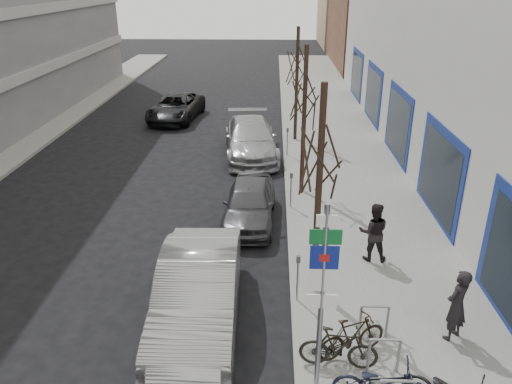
# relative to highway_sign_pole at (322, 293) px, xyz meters

# --- Properties ---
(sidewalk_east) EXTENTS (5.00, 70.00, 0.15)m
(sidewalk_east) POSITION_rel_highway_sign_pole_xyz_m (2.10, 10.01, -2.38)
(sidewalk_east) COLOR slate
(sidewalk_east) RESTS_ON ground
(brick_building_far) EXTENTS (12.00, 14.00, 8.00)m
(brick_building_far) POSITION_rel_highway_sign_pole_xyz_m (10.60, 40.01, 1.54)
(brick_building_far) COLOR brown
(brick_building_far) RESTS_ON ground
(tan_building_far) EXTENTS (13.00, 12.00, 9.00)m
(tan_building_far) POSITION_rel_highway_sign_pole_xyz_m (11.10, 55.01, 2.04)
(tan_building_far) COLOR #937A5B
(tan_building_far) RESTS_ON ground
(highway_sign_pole) EXTENTS (0.55, 0.10, 4.20)m
(highway_sign_pole) POSITION_rel_highway_sign_pole_xyz_m (0.00, 0.00, 0.00)
(highway_sign_pole) COLOR gray
(highway_sign_pole) RESTS_ON ground
(bike_rack) EXTENTS (0.66, 2.26, 0.83)m
(bike_rack) POSITION_rel_highway_sign_pole_xyz_m (1.40, 0.61, -1.80)
(bike_rack) COLOR gray
(bike_rack) RESTS_ON sidewalk_east
(tree_near) EXTENTS (1.80, 1.80, 5.50)m
(tree_near) POSITION_rel_highway_sign_pole_xyz_m (0.20, 3.51, 1.65)
(tree_near) COLOR black
(tree_near) RESTS_ON ground
(tree_mid) EXTENTS (1.80, 1.80, 5.50)m
(tree_mid) POSITION_rel_highway_sign_pole_xyz_m (0.20, 10.01, 1.65)
(tree_mid) COLOR black
(tree_mid) RESTS_ON ground
(tree_far) EXTENTS (1.80, 1.80, 5.50)m
(tree_far) POSITION_rel_highway_sign_pole_xyz_m (0.20, 16.51, 1.65)
(tree_far) COLOR black
(tree_far) RESTS_ON ground
(meter_front) EXTENTS (0.10, 0.08, 1.27)m
(meter_front) POSITION_rel_highway_sign_pole_xyz_m (-0.25, 3.01, -1.54)
(meter_front) COLOR gray
(meter_front) RESTS_ON sidewalk_east
(meter_mid) EXTENTS (0.10, 0.08, 1.27)m
(meter_mid) POSITION_rel_highway_sign_pole_xyz_m (-0.25, 8.51, -1.54)
(meter_mid) COLOR gray
(meter_mid) RESTS_ON sidewalk_east
(meter_back) EXTENTS (0.10, 0.08, 1.27)m
(meter_back) POSITION_rel_highway_sign_pole_xyz_m (-0.25, 14.01, -1.54)
(meter_back) COLOR gray
(meter_back) RESTS_ON sidewalk_east
(bike_mid_curb) EXTENTS (1.84, 0.71, 1.09)m
(bike_mid_curb) POSITION_rel_highway_sign_pole_xyz_m (1.17, -0.21, -1.76)
(bike_mid_curb) COLOR black
(bike_mid_curb) RESTS_ON sidewalk_east
(bike_mid_inner) EXTENTS (1.68, 0.65, 0.99)m
(bike_mid_inner) POSITION_rel_highway_sign_pole_xyz_m (0.50, 0.71, -1.81)
(bike_mid_inner) COLOR black
(bike_mid_inner) RESTS_ON sidewalk_east
(bike_far_inner) EXTENTS (1.69, 1.13, 0.99)m
(bike_far_inner) POSITION_rel_highway_sign_pole_xyz_m (0.82, 1.08, -1.81)
(bike_far_inner) COLOR black
(bike_far_inner) RESTS_ON sidewalk_east
(parked_car_front) EXTENTS (1.98, 5.26, 1.71)m
(parked_car_front) POSITION_rel_highway_sign_pole_xyz_m (-2.60, 2.22, -1.60)
(parked_car_front) COLOR #97979C
(parked_car_front) RESTS_ON ground
(parked_car_mid) EXTENTS (1.79, 4.13, 1.39)m
(parked_car_mid) POSITION_rel_highway_sign_pole_xyz_m (-1.65, 7.62, -1.77)
(parked_car_mid) COLOR #444449
(parked_car_mid) RESTS_ON ground
(parked_car_back) EXTENTS (2.84, 5.79, 1.62)m
(parked_car_back) POSITION_rel_highway_sign_pole_xyz_m (-1.91, 14.34, -1.65)
(parked_car_back) COLOR #A4A4A9
(parked_car_back) RESTS_ON ground
(lane_car) EXTENTS (2.95, 5.37, 1.42)m
(lane_car) POSITION_rel_highway_sign_pole_xyz_m (-6.47, 20.47, -1.75)
(lane_car) COLOR black
(lane_car) RESTS_ON ground
(pedestrian_near) EXTENTS (0.75, 0.72, 1.73)m
(pedestrian_near) POSITION_rel_highway_sign_pole_xyz_m (3.16, 1.72, -1.44)
(pedestrian_near) COLOR black
(pedestrian_near) RESTS_ON sidewalk_east
(pedestrian_far) EXTENTS (0.68, 0.49, 1.76)m
(pedestrian_far) POSITION_rel_highway_sign_pole_xyz_m (1.96, 5.07, -1.43)
(pedestrian_far) COLOR black
(pedestrian_far) RESTS_ON sidewalk_east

